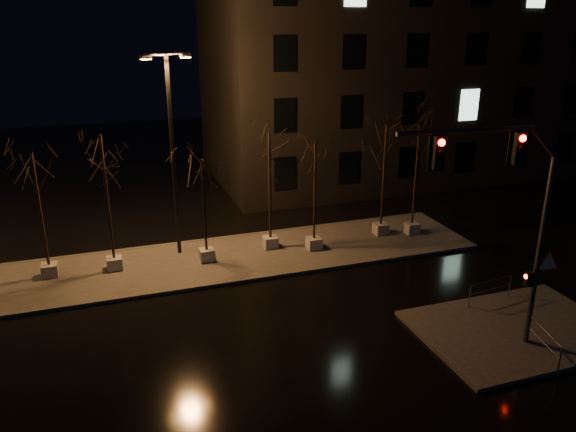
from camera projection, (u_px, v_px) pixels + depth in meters
name	position (u px, v px, depth m)	size (l,w,h in m)	color
ground	(286.00, 319.00, 20.90)	(90.00, 90.00, 0.00)	black
median	(245.00, 256.00, 26.23)	(22.00, 5.00, 0.15)	#3F3C38
sidewalk_corner	(516.00, 330.00, 20.05)	(7.00, 5.00, 0.15)	#3F3C38
building	(394.00, 65.00, 38.70)	(25.00, 12.00, 15.00)	black
tree_0	(36.00, 183.00, 22.67)	(1.80, 1.80, 5.46)	#AAA99F
tree_1	(104.00, 166.00, 23.16)	(1.80, 1.80, 6.15)	#AAA99F
tree_2	(203.00, 183.00, 24.37)	(1.80, 1.80, 4.85)	#AAA99F
tree_3	(270.00, 160.00, 25.58)	(1.80, 1.80, 5.72)	#AAA99F
tree_4	(315.00, 167.00, 25.56)	(1.80, 1.80, 5.33)	#AAA99F
tree_5	(385.00, 151.00, 27.27)	(1.80, 1.80, 5.74)	#AAA99F
tree_6	(418.00, 150.00, 27.38)	(1.80, 1.80, 5.71)	#AAA99F
traffic_signal_mast	(513.00, 208.00, 17.32)	(6.09, 0.80, 7.47)	#55575C
streetlight_main	(172.00, 143.00, 24.71)	(2.22, 0.96, 9.06)	black
guard_rail_a	(490.00, 288.00, 21.71)	(2.12, 0.32, 0.92)	#55575C
guard_rail_b	(542.00, 339.00, 18.17)	(0.54, 2.08, 1.01)	#55575C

